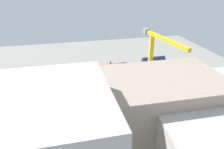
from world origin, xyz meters
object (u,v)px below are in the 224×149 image
at_px(parked_car_2, 108,88).
at_px(street_tree_0, 104,87).
at_px(platform_canopy_far, 82,68).
at_px(box_truck_0, 106,100).
at_px(street_tree_2, 182,79).
at_px(passenger_coach, 153,61).
at_px(street_tree_1, 107,88).
at_px(street_tree_5, 28,97).
at_px(parked_car_0, 132,85).
at_px(street_tree_3, 114,87).
at_px(tower_crane, 152,70).
at_px(street_tree_4, 176,82).
at_px(construction_building, 87,111).
at_px(platform_canopy_near, 95,71).
at_px(locomotive, 119,66).
at_px(parked_car_1, 120,86).
at_px(parked_car_3, 96,90).
at_px(traffic_light, 134,77).
at_px(parked_car_4, 82,90).

distance_m(parked_car_2, street_tree_0, 9.24).
height_order(platform_canopy_far, parked_car_2, platform_canopy_far).
distance_m(box_truck_0, street_tree_2, 41.96).
relative_size(passenger_coach, box_truck_0, 1.87).
relative_size(street_tree_1, street_tree_5, 0.93).
relative_size(parked_car_0, street_tree_1, 0.68).
bearing_deg(street_tree_3, tower_crane, 118.18).
relative_size(street_tree_0, street_tree_4, 0.99).
height_order(construction_building, street_tree_3, construction_building).
relative_size(platform_canopy_near, construction_building, 1.44).
xyz_separation_m(street_tree_2, street_tree_3, (36.12, 1.29, 0.22)).
relative_size(locomotive, street_tree_1, 2.09).
relative_size(parked_car_1, parked_car_3, 1.06).
distance_m(street_tree_2, traffic_light, 24.33).
xyz_separation_m(locomotive, street_tree_1, (14.79, 32.07, 2.64)).
height_order(construction_building, tower_crane, tower_crane).
bearing_deg(street_tree_4, platform_canopy_far, -34.39).
height_order(parked_car_2, box_truck_0, box_truck_0).
height_order(locomotive, street_tree_2, street_tree_2).
xyz_separation_m(passenger_coach, parked_car_3, (41.96, 25.23, -2.52)).
height_order(platform_canopy_far, street_tree_3, street_tree_3).
bearing_deg(parked_car_0, platform_canopy_far, -40.91).
xyz_separation_m(box_truck_0, street_tree_5, (34.09, -6.19, 3.13)).
xyz_separation_m(construction_building, street_tree_0, (-10.93, -21.72, -2.77)).
height_order(passenger_coach, street_tree_4, street_tree_4).
distance_m(construction_building, street_tree_2, 56.30).
xyz_separation_m(parked_car_0, street_tree_5, (51.39, 7.71, 4.16)).
relative_size(construction_building, street_tree_4, 5.46).
xyz_separation_m(platform_canopy_far, box_truck_0, (-6.64, 34.65, -2.44)).
bearing_deg(construction_building, locomotive, -117.81).
bearing_deg(street_tree_3, parked_car_0, -143.02).
distance_m(street_tree_4, street_tree_5, 71.33).
bearing_deg(locomotive, parked_car_4, 43.04).
bearing_deg(street_tree_3, street_tree_0, -15.18).
distance_m(parked_car_0, street_tree_4, 22.32).
bearing_deg(parked_car_0, street_tree_0, 24.73).
height_order(platform_canopy_near, parked_car_0, platform_canopy_near).
relative_size(parked_car_4, street_tree_0, 0.64).
bearing_deg(platform_canopy_near, street_tree_0, 91.37).
height_order(platform_canopy_near, passenger_coach, passenger_coach).
distance_m(locomotive, parked_car_1, 25.49).
xyz_separation_m(locomotive, box_truck_0, (16.49, 38.37, -0.15)).
bearing_deg(street_tree_3, parked_car_4, -32.77).
bearing_deg(street_tree_1, passenger_coach, -139.81).
bearing_deg(street_tree_2, street_tree_1, -0.28).
height_order(platform_canopy_near, parked_car_4, platform_canopy_near).
bearing_deg(parked_car_1, street_tree_5, 9.54).
relative_size(street_tree_2, street_tree_5, 1.11).
bearing_deg(street_tree_2, tower_crane, 37.72).
relative_size(parked_car_4, street_tree_3, 0.55).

